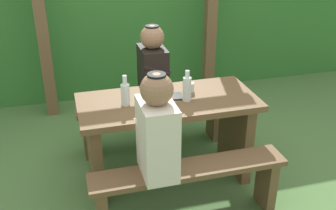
{
  "coord_description": "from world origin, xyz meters",
  "views": [
    {
      "loc": [
        -0.76,
        -2.75,
        2.08
      ],
      "look_at": [
        0.0,
        0.0,
        0.69
      ],
      "focal_mm": 43.31,
      "sensor_mm": 36.0,
      "label": 1
    }
  ],
  "objects_px": {
    "bench_near": "(189,183)",
    "cell_phone": "(178,96)",
    "person_white_shirt": "(157,129)",
    "bench_far": "(152,115)",
    "bottle_left": "(125,93)",
    "bottle_right": "(187,88)",
    "picnic_table": "(168,126)",
    "drinking_glass": "(190,87)",
    "person_black_coat": "(153,68)"
  },
  "relations": [
    {
      "from": "bench_near",
      "to": "person_white_shirt",
      "type": "xyz_separation_m",
      "value": [
        -0.22,
        0.0,
        0.47
      ]
    },
    {
      "from": "drinking_glass",
      "to": "cell_phone",
      "type": "relative_size",
      "value": 0.55
    },
    {
      "from": "drinking_glass",
      "to": "bench_far",
      "type": "bearing_deg",
      "value": 115.09
    },
    {
      "from": "person_black_coat",
      "to": "cell_phone",
      "type": "relative_size",
      "value": 5.14
    },
    {
      "from": "bottle_right",
      "to": "bench_far",
      "type": "bearing_deg",
      "value": 102.67
    },
    {
      "from": "bottle_left",
      "to": "bench_near",
      "type": "bearing_deg",
      "value": -58.36
    },
    {
      "from": "person_white_shirt",
      "to": "cell_phone",
      "type": "height_order",
      "value": "person_white_shirt"
    },
    {
      "from": "person_white_shirt",
      "to": "picnic_table",
      "type": "bearing_deg",
      "value": 67.67
    },
    {
      "from": "cell_phone",
      "to": "drinking_glass",
      "type": "bearing_deg",
      "value": 44.92
    },
    {
      "from": "bench_near",
      "to": "cell_phone",
      "type": "distance_m",
      "value": 0.71
    },
    {
      "from": "bench_far",
      "to": "cell_phone",
      "type": "height_order",
      "value": "cell_phone"
    },
    {
      "from": "person_white_shirt",
      "to": "cell_phone",
      "type": "bearing_deg",
      "value": 61.59
    },
    {
      "from": "person_white_shirt",
      "to": "drinking_glass",
      "type": "distance_m",
      "value": 0.78
    },
    {
      "from": "person_black_coat",
      "to": "cell_phone",
      "type": "xyz_separation_m",
      "value": [
        0.08,
        -0.52,
        -0.06
      ]
    },
    {
      "from": "bottle_left",
      "to": "person_black_coat",
      "type": "bearing_deg",
      "value": 57.96
    },
    {
      "from": "picnic_table",
      "to": "person_black_coat",
      "type": "height_order",
      "value": "person_black_coat"
    },
    {
      "from": "picnic_table",
      "to": "bottle_right",
      "type": "relative_size",
      "value": 5.69
    },
    {
      "from": "picnic_table",
      "to": "bottle_left",
      "type": "distance_m",
      "value": 0.47
    },
    {
      "from": "picnic_table",
      "to": "person_white_shirt",
      "type": "height_order",
      "value": "person_white_shirt"
    },
    {
      "from": "drinking_glass",
      "to": "bottle_right",
      "type": "height_order",
      "value": "bottle_right"
    },
    {
      "from": "bench_far",
      "to": "drinking_glass",
      "type": "xyz_separation_m",
      "value": [
        0.21,
        -0.45,
        0.44
      ]
    },
    {
      "from": "picnic_table",
      "to": "cell_phone",
      "type": "distance_m",
      "value": 0.26
    },
    {
      "from": "bottle_right",
      "to": "bottle_left",
      "type": "bearing_deg",
      "value": 173.92
    },
    {
      "from": "bottle_left",
      "to": "bottle_right",
      "type": "relative_size",
      "value": 0.97
    },
    {
      "from": "bottle_right",
      "to": "cell_phone",
      "type": "bearing_deg",
      "value": 120.5
    },
    {
      "from": "person_black_coat",
      "to": "picnic_table",
      "type": "bearing_deg",
      "value": -91.11
    },
    {
      "from": "picnic_table",
      "to": "person_white_shirt",
      "type": "distance_m",
      "value": 0.66
    },
    {
      "from": "bench_near",
      "to": "bottle_right",
      "type": "bearing_deg",
      "value": 74.57
    },
    {
      "from": "person_black_coat",
      "to": "bottle_right",
      "type": "distance_m",
      "value": 0.61
    },
    {
      "from": "picnic_table",
      "to": "person_black_coat",
      "type": "bearing_deg",
      "value": 88.89
    },
    {
      "from": "bench_near",
      "to": "cell_phone",
      "type": "bearing_deg",
      "value": 81.5
    },
    {
      "from": "picnic_table",
      "to": "drinking_glass",
      "type": "xyz_separation_m",
      "value": [
        0.21,
        0.1,
        0.27
      ]
    },
    {
      "from": "person_black_coat",
      "to": "bottle_left",
      "type": "distance_m",
      "value": 0.65
    },
    {
      "from": "cell_phone",
      "to": "person_white_shirt",
      "type": "bearing_deg",
      "value": -103.37
    },
    {
      "from": "person_white_shirt",
      "to": "cell_phone",
      "type": "xyz_separation_m",
      "value": [
        0.31,
        0.57,
        -0.06
      ]
    },
    {
      "from": "person_white_shirt",
      "to": "bottle_right",
      "type": "relative_size",
      "value": 2.92
    },
    {
      "from": "bench_far",
      "to": "drinking_glass",
      "type": "height_order",
      "value": "drinking_glass"
    },
    {
      "from": "bench_near",
      "to": "cell_phone",
      "type": "xyz_separation_m",
      "value": [
        0.09,
        0.58,
        0.41
      ]
    },
    {
      "from": "picnic_table",
      "to": "bench_far",
      "type": "height_order",
      "value": "picnic_table"
    },
    {
      "from": "bottle_right",
      "to": "person_white_shirt",
      "type": "bearing_deg",
      "value": -126.35
    },
    {
      "from": "person_black_coat",
      "to": "drinking_glass",
      "type": "xyz_separation_m",
      "value": [
        0.2,
        -0.44,
        -0.02
      ]
    },
    {
      "from": "cell_phone",
      "to": "picnic_table",
      "type": "bearing_deg",
      "value": -146.79
    },
    {
      "from": "person_white_shirt",
      "to": "bottle_right",
      "type": "height_order",
      "value": "person_white_shirt"
    },
    {
      "from": "bench_far",
      "to": "cell_phone",
      "type": "distance_m",
      "value": 0.67
    },
    {
      "from": "bottle_left",
      "to": "drinking_glass",
      "type": "bearing_deg",
      "value": 10.96
    },
    {
      "from": "bottle_left",
      "to": "bottle_right",
      "type": "xyz_separation_m",
      "value": [
        0.47,
        -0.05,
        0.01
      ]
    },
    {
      "from": "picnic_table",
      "to": "bench_near",
      "type": "height_order",
      "value": "picnic_table"
    },
    {
      "from": "person_black_coat",
      "to": "bottle_right",
      "type": "bearing_deg",
      "value": -78.22
    },
    {
      "from": "bottle_left",
      "to": "person_white_shirt",
      "type": "bearing_deg",
      "value": -78.43
    },
    {
      "from": "bench_far",
      "to": "drinking_glass",
      "type": "distance_m",
      "value": 0.66
    }
  ]
}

